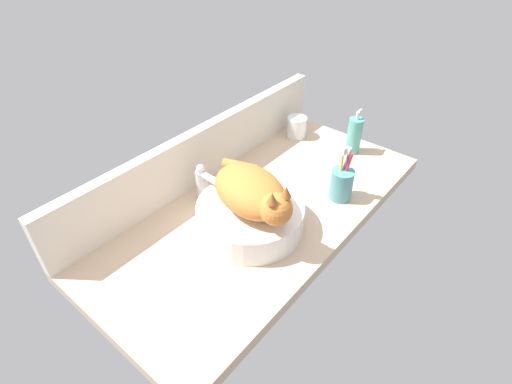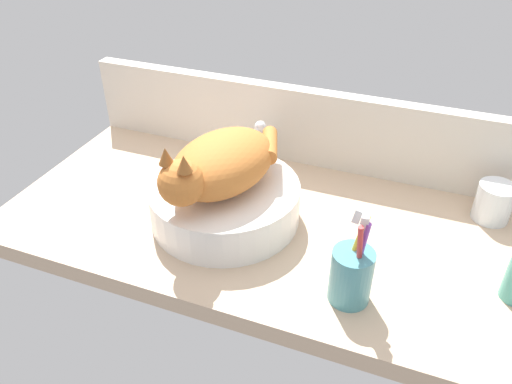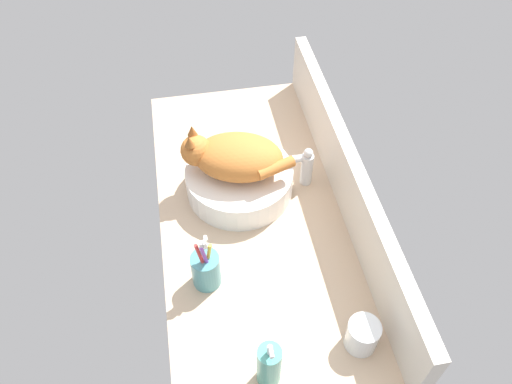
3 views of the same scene
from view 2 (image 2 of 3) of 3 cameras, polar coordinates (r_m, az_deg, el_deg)
The scene contains 7 objects.
ground_plane at distance 108.26cm, azimuth 1.93°, elevation -3.92°, with size 115.44×55.33×4.00cm, color tan.
backsplash_panel at distance 122.91cm, azimuth 6.08°, elevation 7.40°, with size 115.44×3.60×19.03cm, color silver.
sink_basin at distance 104.91cm, azimuth -3.57°, elevation -1.15°, with size 31.38×31.38×8.43cm, color white.
cat at distance 98.47cm, azimuth -4.24°, elevation 3.16°, with size 22.99×30.81×14.00cm.
faucet at distance 117.91cm, azimuth 0.29°, elevation 5.12°, with size 3.60×11.82×13.60cm.
toothbrush_cup at distance 87.75cm, azimuth 10.85°, elevation -9.22°, with size 7.33×7.33×18.73cm.
water_glass at distance 116.38cm, azimuth 25.49°, elevation -1.25°, with size 7.70×7.70×8.25cm.
Camera 2 is at (26.92, -80.11, 65.66)cm, focal length 35.00 mm.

